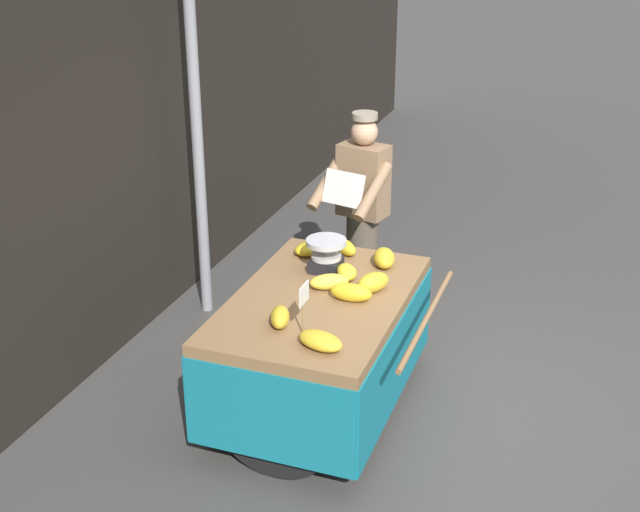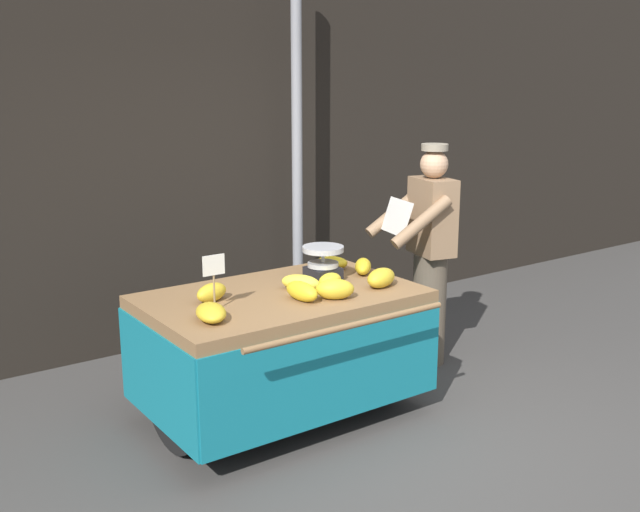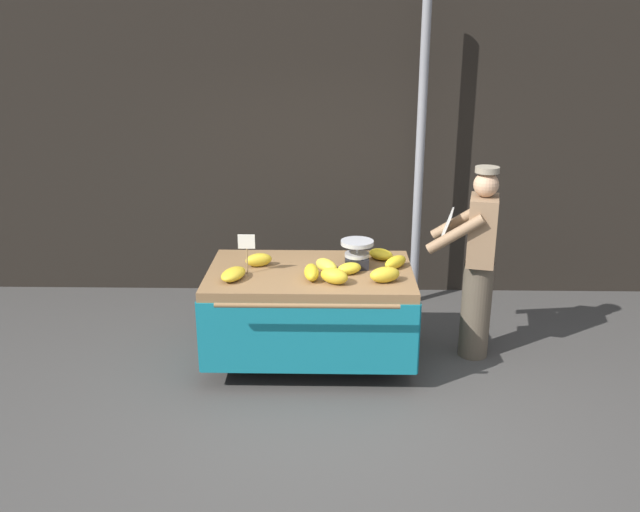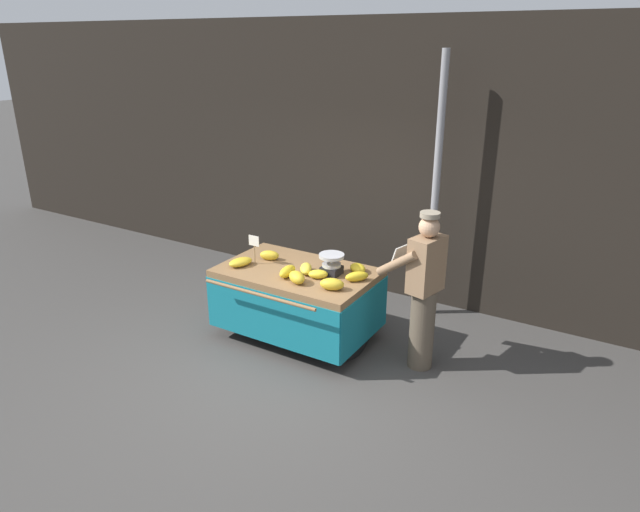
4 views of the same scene
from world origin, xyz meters
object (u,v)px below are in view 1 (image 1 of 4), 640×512
Objects in this scene: weighing_scale at (326,255)px; banana_bunch_1 at (310,249)px; banana_bunch_3 at (280,317)px; banana_cart at (319,327)px; price_sign at (304,299)px; vendor_person at (362,216)px; banana_bunch_6 at (344,247)px; banana_bunch_2 at (347,272)px; banana_bunch_4 at (351,292)px; banana_bunch_8 at (329,282)px; banana_bunch_0 at (384,258)px; street_pole at (196,126)px; banana_bunch_7 at (373,282)px; banana_bunch_5 at (321,341)px.

weighing_scale is 1.21× the size of banana_bunch_1.
weighing_scale reaches higher than banana_bunch_3.
price_sign is (-0.52, -0.09, 0.47)m from banana_cart.
banana_bunch_6 is at bearing -172.65° from vendor_person.
banana_bunch_2 is at bearing -127.30° from banana_bunch_1.
banana_bunch_4 is (0.46, -0.30, 0.00)m from banana_bunch_3.
banana_bunch_4 is 0.22m from banana_bunch_8.
price_sign is 1.99m from vendor_person.
price_sign reaches higher than banana_bunch_8.
banana_bunch_1 is (0.61, 0.30, 0.27)m from banana_cart.
banana_bunch_8 is at bearing -11.16° from banana_bunch_3.
banana_bunch_0 reaches higher than banana_bunch_3.
weighing_scale is 0.20m from banana_bunch_2.
banana_bunch_3 is (-1.51, -1.31, -0.68)m from street_pole.
banana_bunch_4 is 1.15× the size of banana_bunch_7.
street_pole is at bearing 63.25° from banana_bunch_7.
vendor_person is at bearing 12.27° from banana_bunch_2.
banana_bunch_3 is (0.07, 0.19, -0.19)m from price_sign.
banana_cart is 7.55× the size of banana_bunch_1.
banana_bunch_7 is at bearing -76.96° from banana_bunch_8.
banana_bunch_1 is at bearing 42.89° from weighing_scale.
banana_bunch_7 is at bearing -116.75° from street_pole.
banana_bunch_8 is (-0.59, -0.09, -0.00)m from banana_bunch_6.
weighing_scale is (0.40, 0.09, 0.34)m from banana_cart.
banana_bunch_6 is 0.15× the size of vendor_person.
price_sign is at bearing -179.03° from banana_bunch_2.
street_pole is at bearing 63.66° from banana_bunch_2.
banana_bunch_0 is 1.09× the size of banana_bunch_1.
banana_bunch_6 is (1.34, 0.30, 0.01)m from banana_bunch_5.
banana_bunch_8 is (0.12, 0.19, -0.01)m from banana_bunch_4.
banana_bunch_2 is at bearing -13.28° from banana_cart.
banana_bunch_2 is 0.79m from banana_bunch_3.
banana_bunch_7 is (-0.41, -0.04, 0.00)m from banana_bunch_0.
banana_bunch_0 reaches higher than banana_cart.
banana_bunch_4 is (0.54, -0.12, -0.19)m from price_sign.
vendor_person reaches higher than banana_bunch_2.
street_pole is 2.04m from banana_bunch_4.
street_pole is at bearing 74.77° from banana_bunch_0.
banana_bunch_3 reaches higher than banana_bunch_8.
street_pole is at bearing 40.97° from banana_bunch_3.
banana_bunch_2 is (-0.07, -0.17, -0.07)m from weighing_scale.
banana_bunch_0 is at bearing -23.30° from banana_cart.
banana_bunch_4 is at bearing -122.92° from street_pole.
price_sign is 0.26m from banana_bunch_5.
vendor_person is at bearing 3.82° from weighing_scale.
banana_bunch_0 is at bearing -33.42° from banana_bunch_2.
price_sign is at bearing 54.93° from banana_bunch_5.
price_sign is 0.77m from banana_bunch_7.
banana_bunch_5 is 0.17× the size of vendor_person.
banana_bunch_0 is at bearing -8.57° from price_sign.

